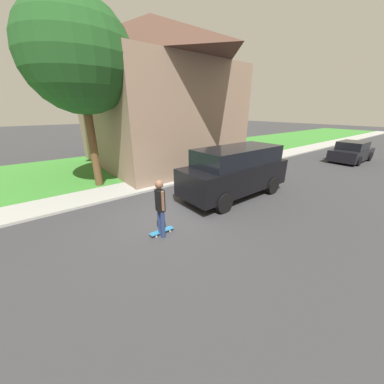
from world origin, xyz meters
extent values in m
plane|color=#333335|center=(0.00, 0.00, 0.00)|extent=(120.00, 120.00, 0.00)
cube|color=#387F2D|center=(-8.00, 6.00, 0.04)|extent=(10.00, 80.00, 0.08)
cube|color=#9E9E99|center=(-3.60, 6.00, 0.05)|extent=(1.80, 80.00, 0.10)
cube|color=#89705B|center=(-7.81, 4.21, 3.10)|extent=(9.57, 7.82, 6.03)
pyramid|color=#4C3328|center=(-7.81, 4.21, 7.53)|extent=(10.37, 8.62, 2.84)
cylinder|color=brown|center=(-4.96, -0.82, 2.24)|extent=(0.36, 0.36, 4.33)
sphere|color=#1E4C1E|center=(-4.96, -0.82, 5.65)|extent=(4.49, 4.49, 4.49)
cube|color=black|center=(0.08, 3.56, 0.91)|extent=(1.91, 5.10, 1.10)
cube|color=black|center=(0.08, 3.69, 1.81)|extent=(1.76, 3.98, 0.70)
cylinder|color=black|center=(-0.84, 5.14, 0.39)|extent=(0.24, 0.77, 0.77)
cylinder|color=black|center=(0.99, 5.14, 0.39)|extent=(0.24, 0.77, 0.77)
cylinder|color=black|center=(-0.84, 1.98, 0.39)|extent=(0.24, 0.77, 0.77)
cylinder|color=black|center=(0.99, 1.98, 0.39)|extent=(0.24, 0.77, 0.77)
cube|color=black|center=(0.81, 15.67, 0.54)|extent=(1.82, 4.02, 0.75)
cube|color=black|center=(0.81, 15.57, 1.19)|extent=(1.60, 2.09, 0.55)
cylinder|color=black|center=(-0.07, 16.88, 0.32)|extent=(0.20, 0.65, 0.65)
cylinder|color=black|center=(1.69, 16.88, 0.32)|extent=(0.20, 0.65, 0.65)
cylinder|color=black|center=(-0.07, 14.46, 0.32)|extent=(0.20, 0.65, 0.65)
cylinder|color=black|center=(1.69, 14.46, 0.32)|extent=(0.20, 0.65, 0.65)
cylinder|color=navy|center=(0.88, -0.68, 0.43)|extent=(0.13, 0.13, 0.86)
cylinder|color=navy|center=(1.05, -0.68, 0.43)|extent=(0.13, 0.13, 0.86)
cube|color=black|center=(0.96, -0.68, 1.19)|extent=(0.25, 0.20, 0.66)
sphere|color=brown|center=(0.96, -0.68, 1.68)|extent=(0.24, 0.24, 0.24)
cylinder|color=brown|center=(0.80, -0.68, 1.22)|extent=(0.09, 0.09, 0.58)
cylinder|color=brown|center=(1.12, -0.68, 1.22)|extent=(0.09, 0.09, 0.58)
cube|color=#236B99|center=(0.84, -0.61, 0.09)|extent=(0.20, 0.79, 0.02)
cylinder|color=silver|center=(0.75, -0.37, 0.03)|extent=(0.03, 0.06, 0.06)
cylinder|color=silver|center=(0.93, -0.37, 0.03)|extent=(0.03, 0.06, 0.06)
cylinder|color=silver|center=(0.75, -0.86, 0.03)|extent=(0.03, 0.06, 0.06)
cylinder|color=silver|center=(0.93, -0.86, 0.03)|extent=(0.03, 0.06, 0.06)
camera|label=1|loc=(5.98, -3.44, 3.64)|focal=20.00mm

